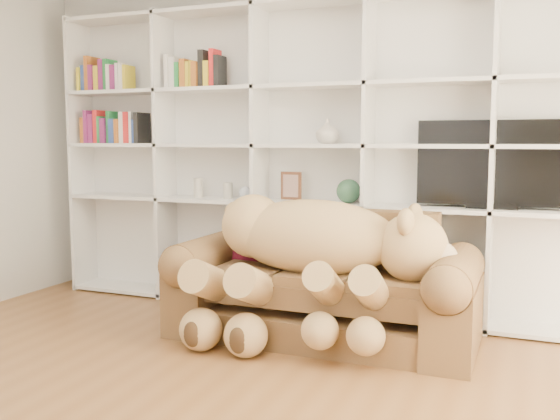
% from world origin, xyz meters
% --- Properties ---
extents(wall_back, '(5.00, 0.02, 2.70)m').
position_xyz_m(wall_back, '(0.00, 2.50, 1.35)').
color(wall_back, silver).
rests_on(wall_back, floor).
extents(bookshelf, '(4.43, 0.35, 2.40)m').
position_xyz_m(bookshelf, '(-0.24, 2.36, 1.31)').
color(bookshelf, white).
rests_on(bookshelf, floor).
extents(sofa, '(2.03, 0.88, 0.85)m').
position_xyz_m(sofa, '(0.29, 1.71, 0.32)').
color(sofa, brown).
rests_on(sofa, floor).
extents(teddy_bear, '(1.68, 0.88, 0.98)m').
position_xyz_m(teddy_bear, '(0.26, 1.54, 0.61)').
color(teddy_bear, tan).
rests_on(teddy_bear, sofa).
extents(throw_pillow, '(0.41, 0.25, 0.40)m').
position_xyz_m(throw_pillow, '(-0.27, 1.85, 0.63)').
color(throw_pillow, maroon).
rests_on(throw_pillow, sofa).
extents(tv, '(1.05, 0.18, 0.62)m').
position_xyz_m(tv, '(1.32, 2.35, 1.17)').
color(tv, black).
rests_on(tv, bookshelf).
extents(picture_frame, '(0.18, 0.05, 0.22)m').
position_xyz_m(picture_frame, '(-0.18, 2.30, 0.99)').
color(picture_frame, '#532F1C').
rests_on(picture_frame, bookshelf).
extents(green_vase, '(0.18, 0.18, 0.18)m').
position_xyz_m(green_vase, '(0.29, 2.30, 0.96)').
color(green_vase, '#305E41').
rests_on(green_vase, bookshelf).
extents(figurine_tall, '(0.10, 0.10, 0.16)m').
position_xyz_m(figurine_tall, '(-1.01, 2.30, 0.95)').
color(figurine_tall, beige).
rests_on(figurine_tall, bookshelf).
extents(figurine_short, '(0.09, 0.09, 0.13)m').
position_xyz_m(figurine_short, '(-0.73, 2.30, 0.93)').
color(figurine_short, beige).
rests_on(figurine_short, bookshelf).
extents(snow_globe, '(0.10, 0.10, 0.10)m').
position_xyz_m(snow_globe, '(-0.58, 2.30, 0.92)').
color(snow_globe, silver).
rests_on(snow_globe, bookshelf).
extents(shelf_vase, '(0.21, 0.21, 0.19)m').
position_xyz_m(shelf_vase, '(0.12, 2.30, 1.41)').
color(shelf_vase, beige).
rests_on(shelf_vase, bookshelf).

